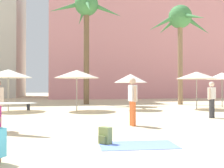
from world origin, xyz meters
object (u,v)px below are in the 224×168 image
cafe_umbrella_1 (77,74)px  cafe_umbrella_2 (8,73)px  person_near_left (212,98)px  beach_towel (138,145)px  cafe_umbrella_5 (197,75)px  person_far_left (133,99)px  cafe_umbrella_4 (131,78)px  cafe_umbrella_0 (222,76)px  palm_tree_left (86,13)px  palm_tree_far_left (180,23)px  backpack (105,136)px

cafe_umbrella_1 → cafe_umbrella_2: cafe_umbrella_2 is taller
person_near_left → beach_towel: bearing=99.9°
cafe_umbrella_5 → person_far_left: cafe_umbrella_5 is taller
cafe_umbrella_1 → person_near_left: 7.65m
cafe_umbrella_5 → beach_towel: 11.63m
person_near_left → cafe_umbrella_4: bearing=-6.0°
cafe_umbrella_5 → cafe_umbrella_0: bearing=19.0°
palm_tree_left → cafe_umbrella_4: (2.16, -5.72, -5.54)m
cafe_umbrella_2 → person_far_left: size_ratio=1.56×
person_far_left → person_near_left: person_far_left is taller
palm_tree_left → person_near_left: size_ratio=5.54×
palm_tree_far_left → cafe_umbrella_2: bearing=-165.9°
palm_tree_far_left → cafe_umbrella_2: palm_tree_far_left is taller
beach_towel → backpack: 0.84m
cafe_umbrella_2 → cafe_umbrella_4: 7.33m
cafe_umbrella_2 → cafe_umbrella_5: (11.61, -1.00, -0.04)m
cafe_umbrella_1 → cafe_umbrella_5: (7.64, -0.30, -0.02)m
cafe_umbrella_2 → cafe_umbrella_5: cafe_umbrella_2 is taller
cafe_umbrella_4 → cafe_umbrella_0: bearing=4.1°
cafe_umbrella_1 → person_far_left: bearing=-76.1°
cafe_umbrella_2 → backpack: size_ratio=6.51×
cafe_umbrella_4 → palm_tree_left: bearing=110.7°
cafe_umbrella_2 → backpack: bearing=-67.8°
cafe_umbrella_4 → beach_towel: cafe_umbrella_4 is taller
cafe_umbrella_5 → palm_tree_far_left: bearing=77.2°
cafe_umbrella_0 → person_far_left: cafe_umbrella_0 is taller
cafe_umbrella_1 → cafe_umbrella_2: (-3.97, 0.70, 0.02)m
cafe_umbrella_2 → cafe_umbrella_4: cafe_umbrella_2 is taller
palm_tree_left → cafe_umbrella_5: 10.34m
backpack → cafe_umbrella_0: bearing=-176.8°
palm_tree_far_left → person_near_left: (-2.77, -8.67, -5.69)m
cafe_umbrella_0 → backpack: bearing=-135.9°
cafe_umbrella_1 → cafe_umbrella_4: (3.33, 0.05, -0.24)m
palm_tree_left → cafe_umbrella_2: size_ratio=3.37×
palm_tree_far_left → cafe_umbrella_5: size_ratio=3.08×
palm_tree_left → beach_towel: (-0.35, -15.23, -7.49)m
palm_tree_left → cafe_umbrella_1: (-1.17, -5.76, -5.31)m
palm_tree_far_left → cafe_umbrella_0: size_ratio=3.32×
cafe_umbrella_2 → beach_towel: (4.79, -10.17, -2.21)m
cafe_umbrella_4 → beach_towel: (-2.51, -9.51, -1.95)m
cafe_umbrella_4 → cafe_umbrella_1: bearing=-179.2°
cafe_umbrella_0 → cafe_umbrella_5: bearing=-161.0°
cafe_umbrella_2 → person_near_left: bearing=-29.4°
cafe_umbrella_4 → backpack: size_ratio=5.30×
palm_tree_far_left → palm_tree_left: 7.70m
palm_tree_left → cafe_umbrella_0: palm_tree_left is taller
beach_towel → cafe_umbrella_5: bearing=53.3°
palm_tree_far_left → beach_towel: size_ratio=4.33×
cafe_umbrella_0 → beach_towel: size_ratio=1.31×
person_far_left → cafe_umbrella_4: bearing=71.2°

